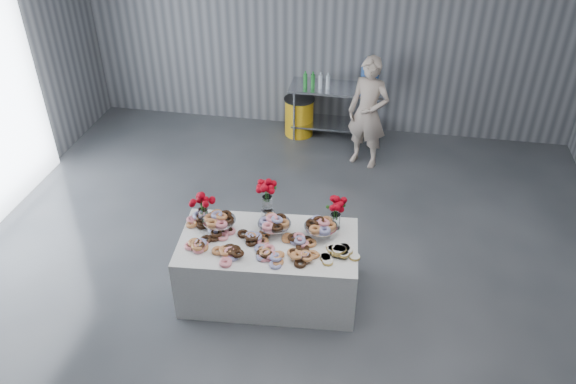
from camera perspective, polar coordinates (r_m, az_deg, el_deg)
name	(u,v)px	position (r m, az deg, el deg)	size (l,w,h in m)	color
ground	(274,312)	(6.27, -1.48, -12.12)	(9.00, 9.00, 0.00)	#34373C
room_walls	(239,82)	(4.85, -5.00, 11.08)	(8.04, 9.04, 4.02)	gray
display_table	(269,267)	(6.23, -1.96, -7.67)	(1.90, 1.00, 0.75)	white
prep_table	(336,103)	(9.23, 4.93, 8.99)	(1.50, 0.60, 0.90)	silver
donut_mounds	(267,241)	(5.92, -2.14, -4.96)	(1.80, 0.80, 0.09)	#C17846
cake_stand_left	(219,219)	(6.11, -7.01, -2.74)	(0.36, 0.36, 0.17)	silver
cake_stand_mid	(274,222)	(6.02, -1.41, -3.10)	(0.36, 0.36, 0.17)	silver
cake_stand_right	(321,225)	(5.99, 3.36, -3.37)	(0.36, 0.36, 0.17)	silver
danish_pile	(339,251)	(5.80, 5.17, -5.95)	(0.48, 0.48, 0.11)	silver
bouquet_left	(202,201)	(6.14, -8.76, -0.90)	(0.26, 0.26, 0.42)	white
bouquet_right	(336,206)	(6.01, 4.91, -1.40)	(0.26, 0.26, 0.42)	white
bouquet_center	(267,193)	(6.05, -2.16, -0.09)	(0.26, 0.26, 0.57)	silver
water_jug	(370,74)	(8.99, 8.32, 11.75)	(0.28, 0.28, 0.55)	#447FE8
drink_bottles	(317,80)	(9.00, 2.92, 11.30)	(0.54, 0.08, 0.27)	#268C33
person	(368,113)	(8.43, 8.14, 7.96)	(0.62, 0.41, 1.70)	#CC8C93
trash_barrel	(299,116)	(9.43, 1.14, 7.70)	(0.51, 0.51, 0.65)	gold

